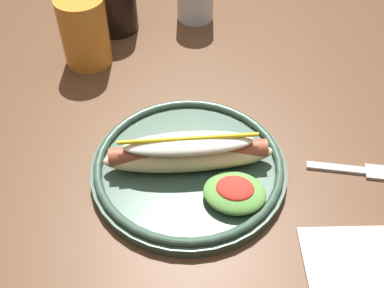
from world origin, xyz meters
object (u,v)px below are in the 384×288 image
soda_cup (114,0)px  extra_cup (84,31)px  hot_dog_plate (191,165)px  napkin (357,268)px  fork (356,170)px

soda_cup → extra_cup: size_ratio=0.97×
hot_dog_plate → napkin: bearing=-27.5°
hot_dog_plate → soda_cup: size_ratio=2.30×
soda_cup → napkin: soda_cup is taller
napkin → extra_cup: bearing=141.6°
fork → extra_cup: (-0.47, 0.20, 0.06)m
extra_cup → napkin: size_ratio=0.98×
fork → napkin: bearing=-94.3°
fork → soda_cup: size_ratio=0.97×
hot_dog_plate → napkin: size_ratio=2.18×
fork → hot_dog_plate: bearing=-170.3°
napkin → soda_cup: bearing=132.5°
fork → napkin: same height
hot_dog_plate → soda_cup: (-0.21, 0.36, 0.04)m
hot_dog_plate → fork: hot_dog_plate is taller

